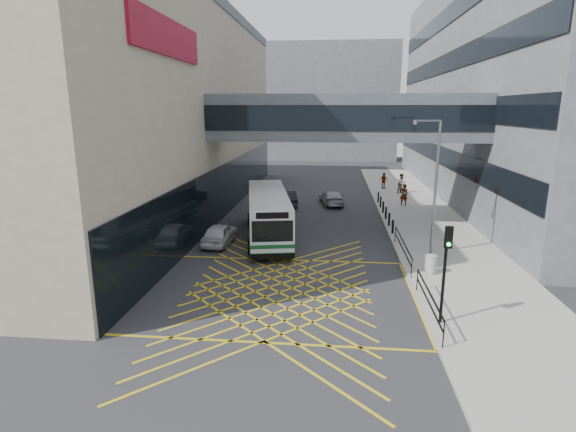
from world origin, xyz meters
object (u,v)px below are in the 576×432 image
(bus, at_px, (268,213))
(car_white, at_px, (220,234))
(pedestrian_c, at_px, (384,181))
(litter_bin, at_px, (431,264))
(pedestrian_b, at_px, (402,183))
(car_silver, at_px, (332,197))
(pedestrian_a, at_px, (404,195))
(traffic_light, at_px, (446,261))
(car_dark, at_px, (286,198))
(street_lamp, at_px, (433,180))

(bus, height_order, car_white, bus)
(car_white, xyz_separation_m, pedestrian_c, (11.95, 20.05, 0.31))
(pedestrian_c, bearing_deg, litter_bin, 131.08)
(car_white, height_order, pedestrian_b, pedestrian_b)
(bus, bearing_deg, pedestrian_b, 45.42)
(car_white, distance_m, car_silver, 14.11)
(car_silver, bearing_deg, pedestrian_a, 165.40)
(litter_bin, height_order, pedestrian_b, pedestrian_b)
(litter_bin, xyz_separation_m, pedestrian_b, (1.70, 22.04, 0.46))
(bus, relative_size, traffic_light, 2.80)
(car_dark, distance_m, car_silver, 4.07)
(bus, xyz_separation_m, traffic_light, (8.27, -11.54, 1.08))
(street_lamp, bearing_deg, car_silver, 92.68)
(pedestrian_b, bearing_deg, car_white, -170.09)
(bus, xyz_separation_m, pedestrian_b, (10.66, 15.91, -0.49))
(pedestrian_b, bearing_deg, car_dark, 169.03)
(car_white, xyz_separation_m, car_dark, (2.86, 11.12, 0.06))
(traffic_light, distance_m, pedestrian_c, 29.86)
(street_lamp, bearing_deg, pedestrian_c, 71.46)
(litter_bin, bearing_deg, pedestrian_a, 86.33)
(car_dark, height_order, pedestrian_a, pedestrian_a)
(traffic_light, distance_m, pedestrian_b, 27.61)
(bus, bearing_deg, traffic_light, -65.17)
(street_lamp, relative_size, litter_bin, 7.91)
(pedestrian_b, bearing_deg, pedestrian_a, -139.41)
(car_dark, xyz_separation_m, traffic_light, (8.13, -20.87, 1.94))
(car_dark, height_order, car_silver, car_dark)
(car_white, xyz_separation_m, pedestrian_a, (12.72, 11.79, 0.43))
(car_dark, relative_size, traffic_light, 1.19)
(pedestrian_b, bearing_deg, street_lamp, -136.62)
(street_lamp, bearing_deg, pedestrian_b, 67.21)
(bus, distance_m, pedestrian_a, 14.14)
(traffic_light, distance_m, litter_bin, 5.83)
(bus, xyz_separation_m, car_dark, (0.13, 9.33, -0.86))
(car_white, relative_size, car_dark, 0.90)
(bus, relative_size, car_silver, 2.52)
(car_white, height_order, street_lamp, street_lamp)
(street_lamp, height_order, litter_bin, street_lamp)
(car_silver, xyz_separation_m, pedestrian_b, (6.66, 5.30, 0.42))
(car_white, distance_m, traffic_light, 14.83)
(litter_bin, bearing_deg, car_silver, 106.53)
(car_silver, xyz_separation_m, litter_bin, (4.97, -16.74, -0.04))
(traffic_light, xyz_separation_m, pedestrian_a, (1.73, 21.54, -1.58))
(pedestrian_c, bearing_deg, street_lamp, 132.35)
(car_dark, distance_m, traffic_light, 22.48)
(car_white, distance_m, car_dark, 11.48)
(traffic_light, height_order, pedestrian_b, traffic_light)
(litter_bin, relative_size, pedestrian_b, 0.50)
(traffic_light, relative_size, pedestrian_b, 2.08)
(car_dark, distance_m, street_lamp, 15.90)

